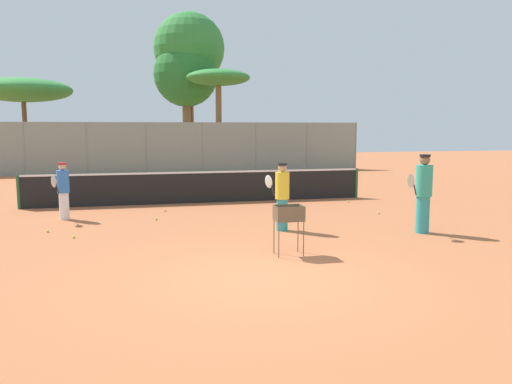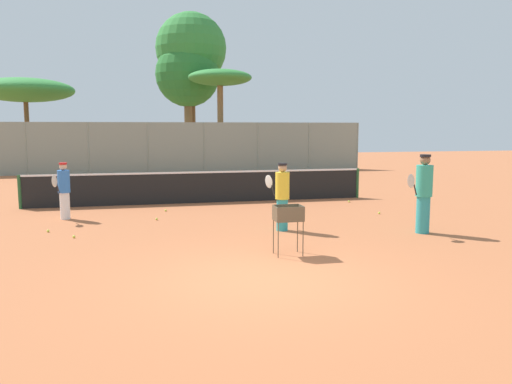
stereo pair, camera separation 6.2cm
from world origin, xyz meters
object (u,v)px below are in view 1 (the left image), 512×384
Objects in this scene: player_red_cap at (423,193)px; player_yellow_shirt at (282,196)px; tennis_net at (200,187)px; parked_car at (141,158)px; player_white_outfit at (63,190)px; ball_cart at (288,217)px.

player_yellow_shirt is at bearing -45.15° from player_red_cap.
parked_car is at bearing 97.09° from tennis_net.
player_white_outfit is at bearing 37.86° from player_yellow_shirt.
player_white_outfit reaches higher than ball_cart.
player_yellow_shirt is (-3.23, 1.06, -0.11)m from player_red_cap.
parked_car is at bearing -15.47° from player_yellow_shirt.
player_red_cap is at bearing 84.35° from player_white_outfit.
ball_cart is (-3.78, -1.28, -0.22)m from player_red_cap.
parked_car is (-1.86, 15.00, 0.10)m from tennis_net.
player_yellow_shirt is 2.40m from ball_cart.
player_red_cap is 0.45× the size of parked_car.
player_red_cap is 1.13× the size of player_yellow_shirt.
player_yellow_shirt is 0.40× the size of parked_car.
player_red_cap is at bearing -132.86° from player_yellow_shirt.
player_yellow_shirt is (5.47, -2.84, 0.05)m from player_white_outfit.
player_white_outfit is at bearing -151.71° from tennis_net.
player_white_outfit is (-4.07, -2.19, 0.26)m from tennis_net.
player_white_outfit is 17.33m from parked_car.
player_yellow_shirt is at bearing 81.06° from player_white_outfit.
tennis_net is 7.41m from ball_cart.
parked_car is (2.20, 17.18, -0.16)m from player_white_outfit.
player_white_outfit is 9.53m from player_red_cap.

